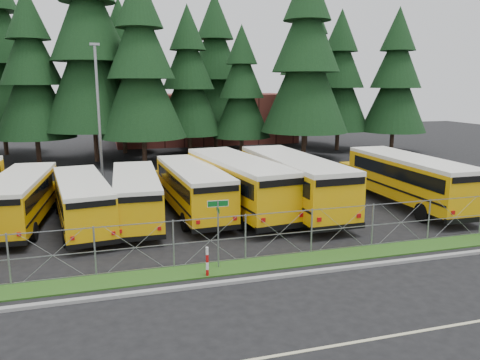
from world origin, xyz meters
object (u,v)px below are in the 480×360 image
object	(u,v)px
bus_2	(82,202)
light_standard	(98,108)
striped_bollard	(207,262)
bus_6	(290,183)
street_sign	(218,219)
bus_1	(22,200)
bus_east	(405,181)
bus_4	(191,190)
bus_5	(236,185)
bus_3	(136,197)

from	to	relation	value
bus_2	light_standard	distance (m)	12.49
striped_bollard	light_standard	bearing A→B (deg)	100.72
bus_6	light_standard	xyz separation A→B (m)	(-10.47, 11.74, 3.90)
bus_6	street_sign	size ratio (longest dim) A/B	4.36
bus_1	bus_east	size ratio (longest dim) A/B	0.88
street_sign	striped_bollard	xyz separation A→B (m)	(-0.61, -0.72, -1.43)
striped_bollard	bus_6	bearing A→B (deg)	50.40
bus_1	bus_2	size ratio (longest dim) A/B	1.03
bus_6	street_sign	world-z (taller)	bus_6
bus_4	light_standard	xyz separation A→B (m)	(-4.85, 10.82, 4.11)
bus_5	light_standard	distance (m)	13.87
bus_1	bus_3	xyz separation A→B (m)	(5.74, -0.93, -0.02)
bus_1	bus_east	world-z (taller)	bus_east
bus_2	bus_4	size ratio (longest dim) A/B	0.93
bus_6	striped_bollard	size ratio (longest dim) A/B	10.20
bus_2	bus_4	xyz separation A→B (m)	(5.87, 0.90, 0.10)
bus_4	street_sign	xyz separation A→B (m)	(-0.47, -8.32, 0.64)
bus_4	bus_6	bearing A→B (deg)	-12.66
bus_1	bus_east	distance (m)	21.71
bus_5	bus_6	distance (m)	3.15
bus_4	bus_5	size ratio (longest dim) A/B	0.89
bus_3	bus_6	world-z (taller)	bus_6
bus_4	bus_east	size ratio (longest dim) A/B	0.92
bus_3	street_sign	xyz separation A→B (m)	(2.65, -7.72, 0.73)
bus_3	bus_5	size ratio (longest dim) A/B	0.83
bus_5	street_sign	world-z (taller)	bus_5
bus_3	bus_4	bearing A→B (deg)	12.90
bus_1	striped_bollard	distance (m)	12.20
bus_1	bus_5	size ratio (longest dim) A/B	0.85
bus_3	bus_6	size ratio (longest dim) A/B	0.82
bus_2	bus_6	xyz separation A→B (m)	(11.49, -0.02, 0.31)
bus_3	striped_bollard	size ratio (longest dim) A/B	8.32
bus_5	light_standard	world-z (taller)	light_standard
bus_5	street_sign	bearing A→B (deg)	-118.21
bus_2	street_sign	bearing A→B (deg)	-61.50
bus_1	bus_6	distance (m)	14.55
bus_2	bus_3	world-z (taller)	bus_3
bus_3	bus_east	world-z (taller)	bus_east
bus_1	light_standard	world-z (taller)	light_standard
bus_5	light_standard	bearing A→B (deg)	116.16
street_sign	bus_2	bearing A→B (deg)	126.02
bus_5	light_standard	size ratio (longest dim) A/B	1.18
bus_1	striped_bollard	xyz separation A→B (m)	(7.78, -9.37, -0.73)
bus_1	bus_3	world-z (taller)	bus_1
street_sign	bus_5	bearing A→B (deg)	69.45
bus_2	street_sign	xyz separation A→B (m)	(5.39, -7.42, 0.74)
light_standard	bus_4	bearing A→B (deg)	-65.87
bus_east	street_sign	world-z (taller)	bus_east
bus_5	bus_east	bearing A→B (deg)	-16.57
striped_bollard	light_standard	world-z (taller)	light_standard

